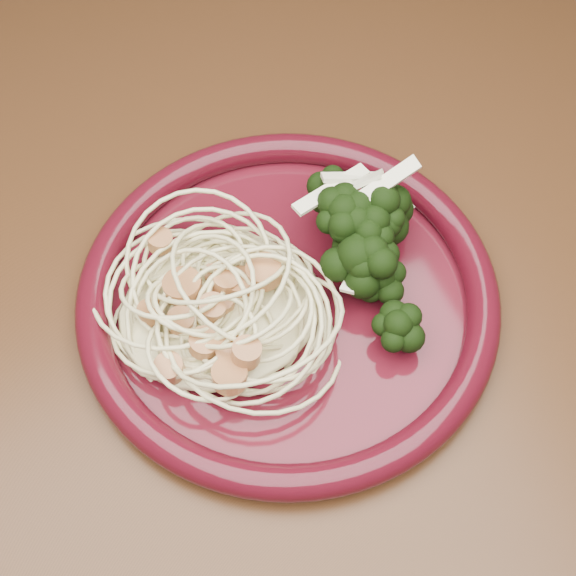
# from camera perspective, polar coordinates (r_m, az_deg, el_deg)

# --- Properties ---
(dining_table) EXTENTS (1.20, 0.80, 0.75)m
(dining_table) POSITION_cam_1_polar(r_m,az_deg,el_deg) (0.68, 1.05, 0.91)
(dining_table) COLOR #472814
(dining_table) RESTS_ON ground
(dinner_plate) EXTENTS (0.33, 0.33, 0.02)m
(dinner_plate) POSITION_cam_1_polar(r_m,az_deg,el_deg) (0.54, -0.00, -0.53)
(dinner_plate) COLOR #460C17
(dinner_plate) RESTS_ON dining_table
(spaghetti_pile) EXTENTS (0.16, 0.14, 0.03)m
(spaghetti_pile) POSITION_cam_1_polar(r_m,az_deg,el_deg) (0.53, -4.89, -0.94)
(spaghetti_pile) COLOR beige
(spaghetti_pile) RESTS_ON dinner_plate
(scallop_cluster) EXTENTS (0.14, 0.14, 0.04)m
(scallop_cluster) POSITION_cam_1_polar(r_m,az_deg,el_deg) (0.50, -5.19, 1.19)
(scallop_cluster) COLOR #C1824E
(scallop_cluster) RESTS_ON spaghetti_pile
(broccoli_pile) EXTENTS (0.12, 0.17, 0.05)m
(broccoli_pile) POSITION_cam_1_polar(r_m,az_deg,el_deg) (0.54, 5.92, 2.01)
(broccoli_pile) COLOR black
(broccoli_pile) RESTS_ON dinner_plate
(onion_garnish) EXTENTS (0.08, 0.11, 0.05)m
(onion_garnish) POSITION_cam_1_polar(r_m,az_deg,el_deg) (0.51, 6.24, 4.09)
(onion_garnish) COLOR white
(onion_garnish) RESTS_ON broccoli_pile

